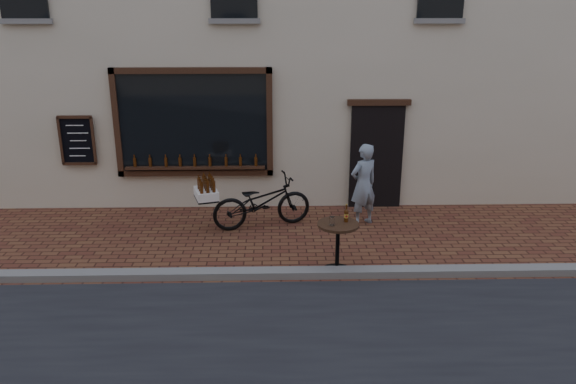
{
  "coord_description": "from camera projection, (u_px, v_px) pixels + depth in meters",
  "views": [
    {
      "loc": [
        -0.24,
        -7.93,
        4.19
      ],
      "look_at": [
        -0.02,
        1.2,
        1.1
      ],
      "focal_mm": 35.0,
      "sensor_mm": 36.0,
      "label": 1
    }
  ],
  "objects": [
    {
      "name": "pedestrian",
      "position": [
        363.0,
        185.0,
        10.95
      ],
      "size": [
        0.71,
        0.63,
        1.63
      ],
      "primitive_type": "imported",
      "rotation": [
        0.0,
        0.0,
        3.64
      ],
      "color": "gray",
      "rests_on": "ground"
    },
    {
      "name": "ground",
      "position": [
        291.0,
        282.0,
        8.85
      ],
      "size": [
        90.0,
        90.0,
        0.0
      ],
      "primitive_type": "plane",
      "color": "#53271B",
      "rests_on": "ground"
    },
    {
      "name": "kerb",
      "position": [
        291.0,
        273.0,
        9.02
      ],
      "size": [
        90.0,
        0.25,
        0.12
      ],
      "primitive_type": "cube",
      "color": "slate",
      "rests_on": "ground"
    },
    {
      "name": "bistro_table",
      "position": [
        338.0,
        237.0,
        9.01
      ],
      "size": [
        0.67,
        0.67,
        1.14
      ],
      "color": "black",
      "rests_on": "ground"
    },
    {
      "name": "cargo_bicycle",
      "position": [
        260.0,
        202.0,
        10.89
      ],
      "size": [
        2.33,
        1.24,
        1.1
      ],
      "rotation": [
        0.0,
        0.0,
        1.86
      ],
      "color": "black",
      "rests_on": "ground"
    }
  ]
}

